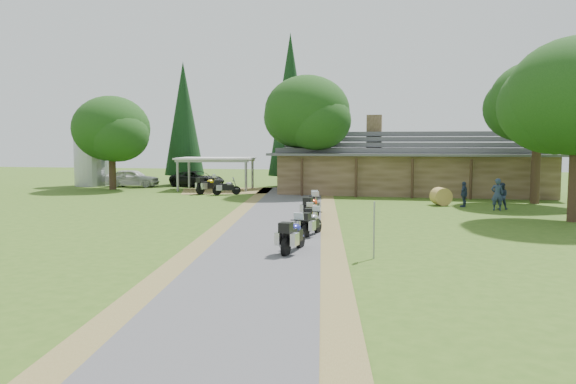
% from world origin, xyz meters
% --- Properties ---
extents(ground, '(120.00, 120.00, 0.00)m').
position_xyz_m(ground, '(0.00, 0.00, 0.00)').
color(ground, '#355618').
rests_on(ground, ground).
extents(driveway, '(51.95, 51.95, 0.00)m').
position_xyz_m(driveway, '(-0.50, 4.00, 0.00)').
color(driveway, '#403F42').
rests_on(driveway, ground).
extents(lodge, '(21.40, 9.40, 4.90)m').
position_xyz_m(lodge, '(6.00, 24.00, 2.45)').
color(lodge, brown).
rests_on(lodge, ground).
extents(silo, '(3.19, 3.19, 6.39)m').
position_xyz_m(silo, '(-22.76, 25.71, 3.20)').
color(silo, gray).
rests_on(silo, ground).
extents(carport, '(6.70, 4.86, 2.71)m').
position_xyz_m(carport, '(-10.08, 23.68, 1.36)').
color(carport, silver).
rests_on(carport, ground).
extents(car_white_sedan, '(3.04, 6.19, 2.00)m').
position_xyz_m(car_white_sedan, '(-18.49, 25.20, 1.00)').
color(car_white_sedan, silver).
rests_on(car_white_sedan, ground).
extents(car_dark_suv, '(3.68, 5.92, 2.11)m').
position_xyz_m(car_dark_suv, '(-12.81, 26.51, 1.05)').
color(car_dark_suv, black).
rests_on(car_dark_suv, ground).
extents(motorcycle_row_a, '(0.94, 2.05, 1.35)m').
position_xyz_m(motorcycle_row_a, '(1.43, -1.73, 0.68)').
color(motorcycle_row_a, navy).
rests_on(motorcycle_row_a, ground).
extents(motorcycle_row_b, '(0.95, 1.85, 1.21)m').
position_xyz_m(motorcycle_row_b, '(1.53, 1.95, 0.61)').
color(motorcycle_row_b, '#979A9F').
rests_on(motorcycle_row_b, ground).
extents(motorcycle_row_c, '(0.72, 1.73, 1.15)m').
position_xyz_m(motorcycle_row_c, '(1.09, 3.91, 0.58)').
color(motorcycle_row_c, gold).
rests_on(motorcycle_row_c, ground).
extents(motorcycle_row_d, '(0.90, 2.10, 1.39)m').
position_xyz_m(motorcycle_row_d, '(0.76, 6.94, 0.70)').
color(motorcycle_row_d, red).
rests_on(motorcycle_row_d, ground).
extents(motorcycle_row_e, '(0.81, 1.96, 1.30)m').
position_xyz_m(motorcycle_row_e, '(0.57, 8.70, 0.65)').
color(motorcycle_row_e, black).
rests_on(motorcycle_row_e, ground).
extents(motorcycle_carport_a, '(1.63, 2.22, 1.47)m').
position_xyz_m(motorcycle_carport_a, '(-9.45, 19.92, 0.73)').
color(motorcycle_carport_a, gold).
rests_on(motorcycle_carport_a, ground).
extents(motorcycle_carport_b, '(1.96, 1.50, 1.30)m').
position_xyz_m(motorcycle_carport_b, '(-7.78, 19.28, 0.65)').
color(motorcycle_carport_b, slate).
rests_on(motorcycle_carport_b, ground).
extents(person_a, '(0.64, 0.47, 2.21)m').
position_xyz_m(person_a, '(10.74, 13.04, 1.11)').
color(person_a, '#293752').
rests_on(person_a, ground).
extents(person_b, '(0.58, 0.46, 1.87)m').
position_xyz_m(person_b, '(11.07, 13.64, 0.93)').
color(person_b, '#293752').
rests_on(person_b, ground).
extents(person_c, '(0.57, 0.64, 1.85)m').
position_xyz_m(person_c, '(9.03, 14.50, 0.93)').
color(person_c, '#293752').
rests_on(person_c, ground).
extents(hay_bale, '(1.40, 1.34, 1.13)m').
position_xyz_m(hay_bale, '(7.71, 15.20, 0.56)').
color(hay_bale, '#A3863C').
rests_on(hay_bale, ground).
extents(sign_post, '(0.35, 0.06, 1.97)m').
position_xyz_m(sign_post, '(4.34, -2.30, 0.98)').
color(sign_post, gray).
rests_on(sign_post, ground).
extents(oak_lodge_left, '(6.44, 6.44, 10.16)m').
position_xyz_m(oak_lodge_left, '(-1.84, 20.79, 5.08)').
color(oak_lodge_left, '#143510').
rests_on(oak_lodge_left, ground).
extents(oak_lodge_right, '(6.13, 6.13, 10.75)m').
position_xyz_m(oak_lodge_right, '(13.79, 17.53, 5.37)').
color(oak_lodge_right, '#143510').
rests_on(oak_lodge_right, ground).
extents(oak_silo, '(6.45, 6.45, 8.30)m').
position_xyz_m(oak_silo, '(-18.80, 22.21, 4.15)').
color(oak_silo, '#143510').
rests_on(oak_silo, ground).
extents(cedar_near, '(3.97, 3.97, 13.63)m').
position_xyz_m(cedar_near, '(-4.54, 27.89, 6.81)').
color(cedar_near, black).
rests_on(cedar_near, ground).
extents(cedar_far, '(3.66, 3.66, 11.47)m').
position_xyz_m(cedar_far, '(-14.76, 28.30, 5.74)').
color(cedar_far, black).
rests_on(cedar_far, ground).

